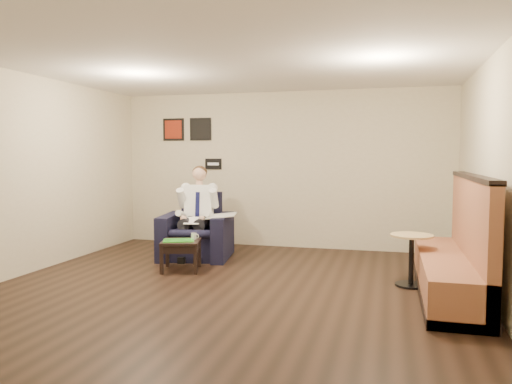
% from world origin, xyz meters
% --- Properties ---
extents(ground, '(6.00, 6.00, 0.00)m').
position_xyz_m(ground, '(0.00, 0.00, 0.00)').
color(ground, black).
rests_on(ground, ground).
extents(wall_back, '(6.00, 0.02, 2.80)m').
position_xyz_m(wall_back, '(0.00, 3.00, 1.40)').
color(wall_back, beige).
rests_on(wall_back, ground).
extents(wall_front, '(6.00, 0.02, 2.80)m').
position_xyz_m(wall_front, '(0.00, -3.00, 1.40)').
color(wall_front, beige).
rests_on(wall_front, ground).
extents(wall_left, '(0.02, 6.00, 2.80)m').
position_xyz_m(wall_left, '(-3.00, 0.00, 1.40)').
color(wall_left, beige).
rests_on(wall_left, ground).
extents(wall_right, '(0.02, 6.00, 2.80)m').
position_xyz_m(wall_right, '(3.00, 0.00, 1.40)').
color(wall_right, beige).
rests_on(wall_right, ground).
extents(ceiling, '(6.00, 6.00, 0.02)m').
position_xyz_m(ceiling, '(0.00, 0.00, 2.80)').
color(ceiling, white).
rests_on(ceiling, wall_back).
extents(seating_sign, '(0.32, 0.02, 0.20)m').
position_xyz_m(seating_sign, '(-1.30, 2.98, 1.50)').
color(seating_sign, black).
rests_on(seating_sign, wall_back).
extents(art_print_left, '(0.42, 0.03, 0.42)m').
position_xyz_m(art_print_left, '(-2.10, 2.98, 2.15)').
color(art_print_left, maroon).
rests_on(art_print_left, wall_back).
extents(art_print_right, '(0.42, 0.03, 0.42)m').
position_xyz_m(art_print_right, '(-1.55, 2.98, 2.15)').
color(art_print_right, black).
rests_on(art_print_right, wall_back).
extents(armchair, '(1.23, 1.23, 1.04)m').
position_xyz_m(armchair, '(-1.12, 1.67, 0.52)').
color(armchair, black).
rests_on(armchair, ground).
extents(seated_man, '(0.83, 1.11, 1.43)m').
position_xyz_m(seated_man, '(-1.10, 1.53, 0.71)').
color(seated_man, white).
rests_on(seated_man, armchair).
extents(lap_papers, '(0.31, 0.38, 0.01)m').
position_xyz_m(lap_papers, '(-1.08, 1.42, 0.64)').
color(lap_papers, white).
rests_on(lap_papers, seated_man).
extents(newspaper, '(0.56, 0.65, 0.01)m').
position_xyz_m(newspaper, '(-0.67, 1.62, 0.71)').
color(newspaper, silver).
rests_on(newspaper, armchair).
extents(side_table, '(0.66, 0.66, 0.44)m').
position_xyz_m(side_table, '(-0.99, 0.76, 0.22)').
color(side_table, black).
rests_on(side_table, ground).
extents(green_folder, '(0.52, 0.46, 0.01)m').
position_xyz_m(green_folder, '(-1.02, 0.73, 0.44)').
color(green_folder, green).
rests_on(green_folder, side_table).
extents(coffee_mug, '(0.10, 0.10, 0.09)m').
position_xyz_m(coffee_mug, '(-0.86, 0.92, 0.48)').
color(coffee_mug, white).
rests_on(coffee_mug, side_table).
extents(smartphone, '(0.14, 0.08, 0.01)m').
position_xyz_m(smartphone, '(-0.99, 0.92, 0.44)').
color(smartphone, black).
rests_on(smartphone, side_table).
extents(banquette, '(0.66, 2.76, 1.41)m').
position_xyz_m(banquette, '(2.59, 0.44, 0.70)').
color(banquette, '#99593B').
rests_on(banquette, ground).
extents(cafe_table, '(0.58, 0.58, 0.66)m').
position_xyz_m(cafe_table, '(2.18, 0.73, 0.33)').
color(cafe_table, tan).
rests_on(cafe_table, ground).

